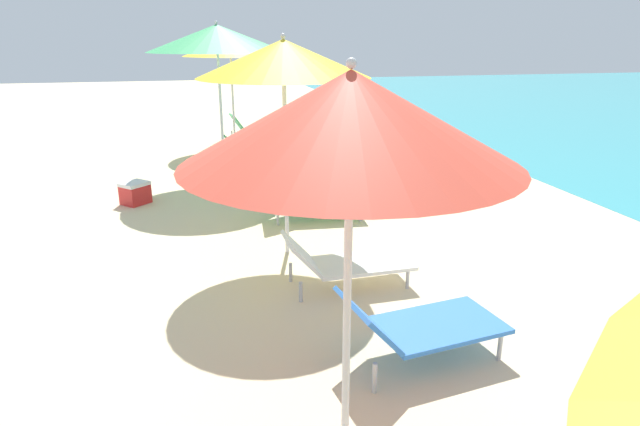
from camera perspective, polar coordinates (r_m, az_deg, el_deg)
The scene contains 12 objects.
umbrella_third at distance 2.98m, azimuth 3.23°, elevation 9.92°, with size 1.91×1.91×2.55m.
lounger_third_shoreside at distance 4.74m, azimuth 10.37°, elevation -11.50°, with size 1.48×0.86×0.66m.
umbrella_fourth at distance 6.49m, azimuth -3.87°, elevation 15.95°, with size 2.05×2.05×2.68m.
lounger_fourth_shoreside at distance 8.22m, azimuth -0.71°, elevation 1.62°, with size 1.55×0.80×0.60m.
lounger_fourth_inland at distance 5.97m, azimuth 2.62°, elevation -5.10°, with size 1.42×0.64×0.62m.
umbrella_fifth at distance 10.34m, azimuth -10.84°, elevation 17.67°, with size 2.53×2.53×2.92m.
lounger_fifth_shoreside at distance 11.86m, azimuth -6.95°, elevation 6.74°, with size 1.39×0.80×0.63m.
lounger_fifth_inland at distance 9.64m, azimuth -4.08°, elevation 3.97°, with size 1.51×0.72×0.61m.
umbrella_farthest at distance 13.57m, azimuth -9.47°, elevation 16.91°, with size 2.29×2.29×2.68m.
lounger_farthest_shoreside at distance 14.81m, azimuth -6.71°, elevation 8.95°, with size 1.57×0.84×0.69m.
lounger_farthest_inland at distance 12.66m, azimuth -3.74°, elevation 7.48°, with size 1.24×0.76×0.61m.
cooler_box at distance 9.44m, azimuth -18.95°, elevation 2.02°, with size 0.54×0.54×0.37m.
Camera 1 is at (-0.55, 4.16, 2.65)m, focal length 30.28 mm.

